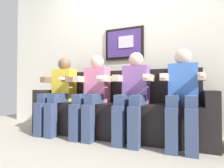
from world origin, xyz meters
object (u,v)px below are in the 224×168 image
(couch, at_px, (117,113))
(person_right_center, at_px, (133,91))
(person_rightmost, at_px, (183,92))
(person_left_center, at_px, (93,91))
(person_leftmost, at_px, (59,91))

(couch, xyz_separation_m, person_right_center, (0.28, -0.17, 0.29))
(person_right_center, distance_m, person_rightmost, 0.57)
(person_left_center, distance_m, person_right_center, 0.57)
(person_right_center, relative_size, person_rightmost, 1.00)
(couch, distance_m, person_rightmost, 0.92)
(person_left_center, relative_size, person_rightmost, 1.00)
(person_rightmost, bearing_deg, couch, 168.78)
(couch, distance_m, person_left_center, 0.44)
(person_leftmost, distance_m, person_right_center, 1.13)
(couch, bearing_deg, person_leftmost, -168.81)
(person_leftmost, height_order, person_right_center, same)
(person_left_center, bearing_deg, person_rightmost, -0.02)
(person_leftmost, bearing_deg, person_left_center, 0.00)
(person_leftmost, distance_m, person_left_center, 0.57)
(person_leftmost, xyz_separation_m, person_rightmost, (1.70, -0.00, 0.00))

